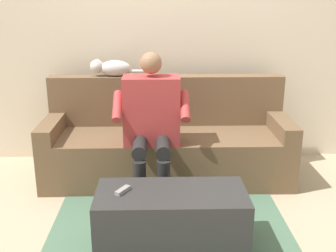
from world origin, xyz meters
name	(u,v)px	position (x,y,z in m)	size (l,w,h in m)	color
ground_plane	(169,215)	(0.00, 0.60, 0.00)	(8.00, 8.00, 0.00)	tan
back_wall	(166,29)	(0.00, -0.65, 1.28)	(4.17, 0.06, 2.56)	beige
couch	(167,144)	(0.00, -0.13, 0.30)	(2.16, 0.74, 0.89)	brown
coffee_table	(171,220)	(0.00, 1.02, 0.20)	(0.96, 0.45, 0.41)	#2D2D2D
person_solo_seated	(152,118)	(0.13, 0.22, 0.66)	(0.61, 0.58, 1.17)	#B23838
cat_on_backrest	(111,68)	(0.50, -0.37, 0.96)	(0.52, 0.14, 0.16)	silver
remote_gray	(123,190)	(0.31, 1.02, 0.42)	(0.12, 0.04, 0.03)	gray
floor_rug	(170,234)	(0.00, 0.87, 0.00)	(1.70, 1.53, 0.01)	#4C7056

